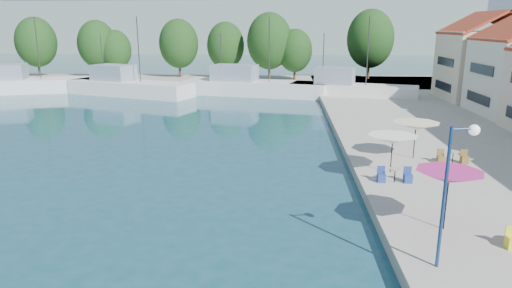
# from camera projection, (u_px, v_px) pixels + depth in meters

# --- Properties ---
(quay_far) EXTENTS (90.00, 16.00, 0.60)m
(quay_far) POSITION_uv_depth(u_px,v_px,m) (220.00, 83.00, 69.11)
(quay_far) COLOR #A7A297
(quay_far) RESTS_ON ground
(hill_west) EXTENTS (180.00, 40.00, 16.00)m
(hill_west) POSITION_uv_depth(u_px,v_px,m) (195.00, 27.00, 158.33)
(hill_west) COLOR gray
(hill_west) RESTS_ON ground
(hill_east) EXTENTS (140.00, 40.00, 12.00)m
(hill_east) POSITION_uv_depth(u_px,v_px,m) (386.00, 33.00, 173.76)
(hill_east) COLOR gray
(hill_east) RESTS_ON ground
(building_06) EXTENTS (9.00, 8.80, 10.20)m
(building_06) POSITION_uv_depth(u_px,v_px,m) (486.00, 56.00, 50.34)
(building_06) COLOR beige
(building_06) RESTS_ON quay_right
(trawler_01) EXTENTS (18.95, 10.18, 10.20)m
(trawler_01) POSITION_uv_depth(u_px,v_px,m) (23.00, 85.00, 60.82)
(trawler_01) COLOR white
(trawler_01) RESTS_ON ground
(trawler_02) EXTENTS (17.33, 9.84, 10.20)m
(trawler_02) POSITION_uv_depth(u_px,v_px,m) (127.00, 87.00, 58.59)
(trawler_02) COLOR white
(trawler_02) RESTS_ON ground
(trawler_03) EXTENTS (18.97, 8.47, 10.20)m
(trawler_03) POSITION_uv_depth(u_px,v_px,m) (251.00, 87.00, 58.74)
(trawler_03) COLOR silver
(trawler_03) RESTS_ON ground
(trawler_04) EXTENTS (15.53, 7.96, 10.20)m
(trawler_04) POSITION_uv_depth(u_px,v_px,m) (350.00, 90.00, 55.30)
(trawler_04) COLOR silver
(trawler_04) RESTS_ON ground
(tree_01) EXTENTS (6.41, 6.41, 9.49)m
(tree_01) POSITION_uv_depth(u_px,v_px,m) (36.00, 42.00, 73.81)
(tree_01) COLOR #3F2B19
(tree_01) RESTS_ON quay_far
(tree_02) EXTENTS (6.08, 6.08, 9.00)m
(tree_02) POSITION_uv_depth(u_px,v_px,m) (97.00, 44.00, 73.20)
(tree_02) COLOR #3F2B19
(tree_02) RESTS_ON quay_far
(tree_03) EXTENTS (5.05, 5.05, 7.47)m
(tree_03) POSITION_uv_depth(u_px,v_px,m) (115.00, 50.00, 73.33)
(tree_03) COLOR #3F2B19
(tree_03) RESTS_ON quay_far
(tree_04) EXTENTS (6.20, 6.20, 9.18)m
(tree_04) POSITION_uv_depth(u_px,v_px,m) (179.00, 44.00, 72.51)
(tree_04) COLOR #3F2B19
(tree_04) RESTS_ON quay_far
(tree_05) EXTENTS (5.89, 5.89, 8.72)m
(tree_05) POSITION_uv_depth(u_px,v_px,m) (226.00, 45.00, 72.06)
(tree_05) COLOR #3F2B19
(tree_05) RESTS_ON quay_far
(tree_06) EXTENTS (6.80, 6.80, 10.07)m
(tree_06) POSITION_uv_depth(u_px,v_px,m) (269.00, 41.00, 68.89)
(tree_06) COLOR #3F2B19
(tree_06) RESTS_ON quay_far
(tree_07) EXTENTS (5.18, 5.18, 7.67)m
(tree_07) POSITION_uv_depth(u_px,v_px,m) (295.00, 51.00, 68.80)
(tree_07) COLOR #3F2B19
(tree_07) RESTS_ON quay_far
(tree_08) EXTENTS (7.16, 7.16, 10.60)m
(tree_08) POSITION_uv_depth(u_px,v_px,m) (370.00, 39.00, 70.05)
(tree_08) COLOR #3F2B19
(tree_08) RESTS_ON quay_far
(umbrella_pink) EXTENTS (2.69, 2.69, 2.51)m
(umbrella_pink) POSITION_uv_depth(u_px,v_px,m) (449.00, 177.00, 18.24)
(umbrella_pink) COLOR black
(umbrella_pink) RESTS_ON quay_right
(umbrella_white) EXTENTS (2.82, 2.82, 2.19)m
(umbrella_white) POSITION_uv_depth(u_px,v_px,m) (393.00, 140.00, 25.54)
(umbrella_white) COLOR black
(umbrella_white) RESTS_ON quay_right
(umbrella_cream) EXTENTS (2.92, 2.92, 2.33)m
(umbrella_cream) POSITION_uv_depth(u_px,v_px,m) (416.00, 126.00, 28.28)
(umbrella_cream) COLOR black
(umbrella_cream) RESTS_ON quay_right
(cafe_table_02) EXTENTS (1.82, 0.70, 0.76)m
(cafe_table_02) POSITION_uv_depth(u_px,v_px,m) (395.00, 177.00, 24.33)
(cafe_table_02) COLOR black
(cafe_table_02) RESTS_ON quay_right
(cafe_table_03) EXTENTS (1.82, 0.70, 0.76)m
(cafe_table_03) POSITION_uv_depth(u_px,v_px,m) (453.00, 159.00, 27.69)
(cafe_table_03) COLOR black
(cafe_table_03) RESTS_ON quay_right
(street_lamp) EXTENTS (1.02, 0.42, 5.03)m
(street_lamp) POSITION_uv_depth(u_px,v_px,m) (456.00, 171.00, 15.05)
(street_lamp) COLOR navy
(street_lamp) RESTS_ON quay_right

